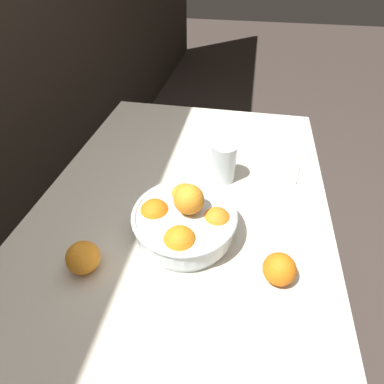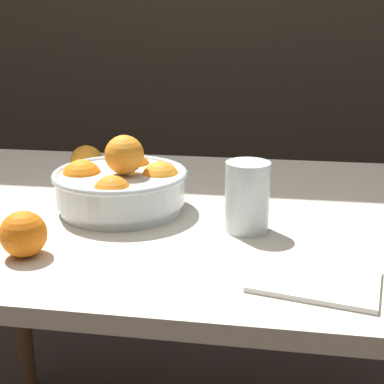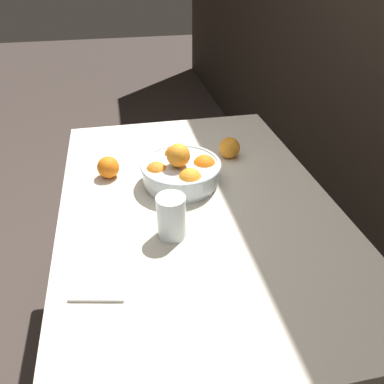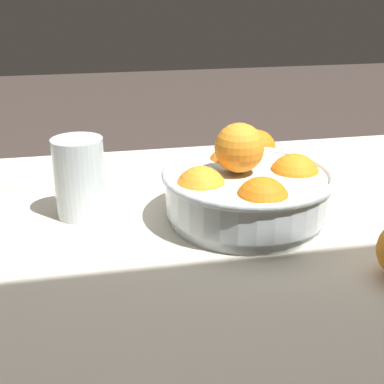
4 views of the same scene
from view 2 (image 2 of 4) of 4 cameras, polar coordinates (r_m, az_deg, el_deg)
dining_table at (r=1.09m, az=-1.47°, el=-6.11°), size 1.22×0.82×0.77m
fruit_bowl at (r=1.04m, az=-7.56°, el=0.75°), size 0.26×0.26×0.15m
juice_glass at (r=0.93m, az=5.89°, el=-0.93°), size 0.08×0.08×0.12m
orange_loose_near_bowl at (r=1.27m, az=-11.18°, el=3.19°), size 0.08×0.08×0.08m
orange_loose_front at (r=0.87m, az=-17.54°, el=-4.29°), size 0.07×0.07×0.07m
napkin at (r=0.78m, az=12.98°, el=-9.14°), size 0.20×0.16×0.01m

